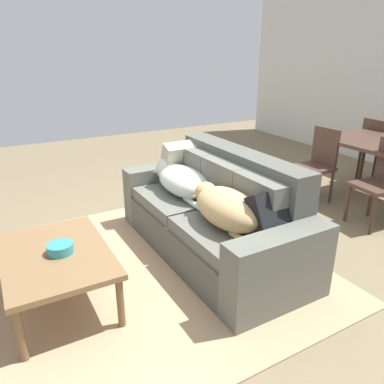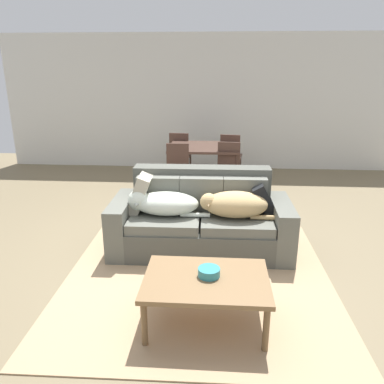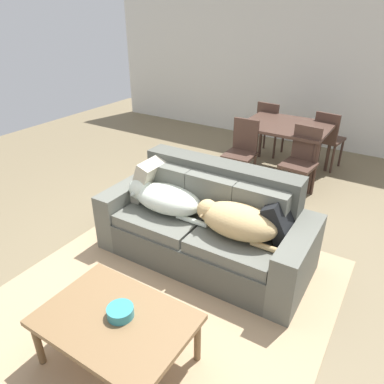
{
  "view_description": "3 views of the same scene",
  "coord_description": "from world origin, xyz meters",
  "px_view_note": "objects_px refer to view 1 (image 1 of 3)",
  "views": [
    {
      "loc": [
        2.85,
        -1.55,
        1.77
      ],
      "look_at": [
        0.13,
        -0.04,
        0.57
      ],
      "focal_mm": 34.96,
      "sensor_mm": 36.0,
      "label": 1
    },
    {
      "loc": [
        0.45,
        -3.98,
        2.05
      ],
      "look_at": [
        0.16,
        0.16,
        0.68
      ],
      "focal_mm": 35.54,
      "sensor_mm": 36.0,
      "label": 2
    },
    {
      "loc": [
        1.74,
        -2.48,
        2.28
      ],
      "look_at": [
        0.07,
        0.15,
        0.66
      ],
      "focal_mm": 33.87,
      "sensor_mm": 36.0,
      "label": 3
    }
  ],
  "objects_px": {
    "throw_pillow_by_right_arm": "(275,216)",
    "coffee_table": "(56,258)",
    "couch": "(215,216)",
    "dining_chair_near_right": "(382,179)",
    "dining_table": "(382,147)",
    "bowl_on_coffee_table": "(60,248)",
    "dining_chair_far_left": "(377,147)",
    "throw_pillow_by_left_arm": "(183,163)",
    "dog_on_left_cushion": "(181,179)",
    "dog_on_right_cushion": "(226,207)",
    "dining_chair_near_left": "(317,162)"
  },
  "relations": [
    {
      "from": "bowl_on_coffee_table",
      "to": "dining_chair_near_left",
      "type": "distance_m",
      "value": 3.17
    },
    {
      "from": "dog_on_left_cushion",
      "to": "dining_chair_near_right",
      "type": "relative_size",
      "value": 1.01
    },
    {
      "from": "dining_table",
      "to": "dog_on_right_cushion",
      "type": "bearing_deg",
      "value": -80.2
    },
    {
      "from": "dog_on_left_cushion",
      "to": "dining_table",
      "type": "distance_m",
      "value": 2.49
    },
    {
      "from": "throw_pillow_by_left_arm",
      "to": "throw_pillow_by_right_arm",
      "type": "relative_size",
      "value": 1.23
    },
    {
      "from": "dining_table",
      "to": "dining_chair_near_left",
      "type": "xyz_separation_m",
      "value": [
        -0.4,
        -0.6,
        -0.19
      ]
    },
    {
      "from": "dog_on_right_cushion",
      "to": "dining_chair_far_left",
      "type": "distance_m",
      "value": 3.23
    },
    {
      "from": "dog_on_left_cushion",
      "to": "throw_pillow_by_right_arm",
      "type": "height_order",
      "value": "throw_pillow_by_right_arm"
    },
    {
      "from": "couch",
      "to": "coffee_table",
      "type": "height_order",
      "value": "couch"
    },
    {
      "from": "coffee_table",
      "to": "dining_table",
      "type": "bearing_deg",
      "value": 92.61
    },
    {
      "from": "couch",
      "to": "throw_pillow_by_right_arm",
      "type": "distance_m",
      "value": 0.76
    },
    {
      "from": "dining_table",
      "to": "dining_chair_near_right",
      "type": "bearing_deg",
      "value": -52.22
    },
    {
      "from": "coffee_table",
      "to": "dining_table",
      "type": "height_order",
      "value": "dining_table"
    },
    {
      "from": "dog_on_right_cushion",
      "to": "coffee_table",
      "type": "distance_m",
      "value": 1.31
    },
    {
      "from": "dog_on_right_cushion",
      "to": "throw_pillow_by_left_arm",
      "type": "xyz_separation_m",
      "value": [
        -1.08,
        0.18,
        0.06
      ]
    },
    {
      "from": "throw_pillow_by_right_arm",
      "to": "dining_chair_near_right",
      "type": "relative_size",
      "value": 0.4
    },
    {
      "from": "couch",
      "to": "dining_table",
      "type": "distance_m",
      "value": 2.37
    },
    {
      "from": "couch",
      "to": "bowl_on_coffee_table",
      "type": "bearing_deg",
      "value": -85.34
    },
    {
      "from": "dining_chair_near_right",
      "to": "bowl_on_coffee_table",
      "type": "bearing_deg",
      "value": -88.54
    },
    {
      "from": "dog_on_right_cushion",
      "to": "couch",
      "type": "bearing_deg",
      "value": 158.38
    },
    {
      "from": "throw_pillow_by_right_arm",
      "to": "bowl_on_coffee_table",
      "type": "relative_size",
      "value": 2.04
    },
    {
      "from": "couch",
      "to": "dining_chair_near_right",
      "type": "height_order",
      "value": "couch"
    },
    {
      "from": "dining_chair_near_right",
      "to": "dining_chair_far_left",
      "type": "height_order",
      "value": "dining_chair_near_right"
    },
    {
      "from": "dining_chair_near_left",
      "to": "dining_chair_far_left",
      "type": "xyz_separation_m",
      "value": [
        -0.08,
        1.21,
        0.01
      ]
    },
    {
      "from": "couch",
      "to": "dog_on_left_cushion",
      "type": "xyz_separation_m",
      "value": [
        -0.44,
        -0.12,
        0.25
      ]
    },
    {
      "from": "throw_pillow_by_left_arm",
      "to": "dining_table",
      "type": "xyz_separation_m",
      "value": [
        0.65,
        2.3,
        0.02
      ]
    },
    {
      "from": "dining_table",
      "to": "dining_chair_far_left",
      "type": "xyz_separation_m",
      "value": [
        -0.48,
        0.61,
        -0.18
      ]
    },
    {
      "from": "bowl_on_coffee_table",
      "to": "dining_chair_near_right",
      "type": "xyz_separation_m",
      "value": [
        0.22,
        3.19,
        0.04
      ]
    },
    {
      "from": "throw_pillow_by_right_arm",
      "to": "dining_chair_near_right",
      "type": "bearing_deg",
      "value": 101.63
    },
    {
      "from": "dining_chair_near_right",
      "to": "couch",
      "type": "bearing_deg",
      "value": -95.44
    },
    {
      "from": "throw_pillow_by_left_arm",
      "to": "bowl_on_coffee_table",
      "type": "height_order",
      "value": "throw_pillow_by_left_arm"
    },
    {
      "from": "throw_pillow_by_left_arm",
      "to": "dining_chair_near_left",
      "type": "xyz_separation_m",
      "value": [
        0.25,
        1.71,
        -0.17
      ]
    },
    {
      "from": "couch",
      "to": "dog_on_left_cushion",
      "type": "relative_size",
      "value": 2.23
    },
    {
      "from": "dog_on_left_cushion",
      "to": "bowl_on_coffee_table",
      "type": "height_order",
      "value": "dog_on_left_cushion"
    },
    {
      "from": "dog_on_right_cushion",
      "to": "bowl_on_coffee_table",
      "type": "bearing_deg",
      "value": -101.63
    },
    {
      "from": "throw_pillow_by_right_arm",
      "to": "coffee_table",
      "type": "distance_m",
      "value": 1.6
    },
    {
      "from": "couch",
      "to": "dining_chair_near_right",
      "type": "distance_m",
      "value": 1.85
    },
    {
      "from": "dog_on_left_cushion",
      "to": "throw_pillow_by_right_arm",
      "type": "distance_m",
      "value": 1.16
    },
    {
      "from": "dining_chair_far_left",
      "to": "bowl_on_coffee_table",
      "type": "bearing_deg",
      "value": 102.09
    },
    {
      "from": "throw_pillow_by_left_arm",
      "to": "dining_chair_far_left",
      "type": "relative_size",
      "value": 0.51
    },
    {
      "from": "throw_pillow_by_right_arm",
      "to": "dog_on_right_cushion",
      "type": "bearing_deg",
      "value": -149.91
    },
    {
      "from": "throw_pillow_by_right_arm",
      "to": "dining_table",
      "type": "xyz_separation_m",
      "value": [
        -0.77,
        2.28,
        0.06
      ]
    },
    {
      "from": "couch",
      "to": "dining_chair_near_left",
      "type": "height_order",
      "value": "couch"
    },
    {
      "from": "dining_chair_near_left",
      "to": "dog_on_right_cushion",
      "type": "bearing_deg",
      "value": -68.59
    },
    {
      "from": "dining_table",
      "to": "bowl_on_coffee_table",
      "type": "bearing_deg",
      "value": -87.05
    },
    {
      "from": "couch",
      "to": "coffee_table",
      "type": "relative_size",
      "value": 2.02
    },
    {
      "from": "coffee_table",
      "to": "bowl_on_coffee_table",
      "type": "bearing_deg",
      "value": 59.62
    },
    {
      "from": "dog_on_right_cushion",
      "to": "dining_chair_near_right",
      "type": "xyz_separation_m",
      "value": [
        -0.02,
        1.96,
        -0.1
      ]
    },
    {
      "from": "couch",
      "to": "dog_on_right_cushion",
      "type": "xyz_separation_m",
      "value": [
        0.37,
        -0.14,
        0.26
      ]
    },
    {
      "from": "dog_on_right_cushion",
      "to": "dining_chair_near_left",
      "type": "relative_size",
      "value": 0.98
    }
  ]
}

